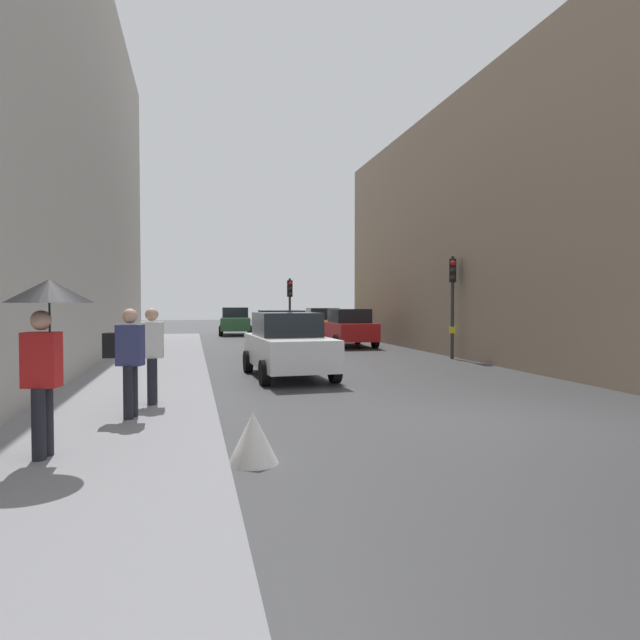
{
  "coord_description": "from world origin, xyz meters",
  "views": [
    {
      "loc": [
        -4.96,
        -8.49,
        2.01
      ],
      "look_at": [
        -0.69,
        9.73,
        1.45
      ],
      "focal_mm": 30.7,
      "sensor_mm": 36.0,
      "label": 1
    }
  ],
  "objects_px": {
    "traffic_light_mid_street": "(453,288)",
    "pedestrian_with_grey_backpack": "(127,356)",
    "warning_sign_triangle": "(253,438)",
    "car_green_estate": "(235,321)",
    "car_blue_van": "(281,334)",
    "car_white_compact": "(288,345)",
    "pedestrian_with_umbrella": "(47,318)",
    "traffic_light_far_median": "(290,298)",
    "pedestrian_with_black_backpack": "(149,350)",
    "car_yellow_taxi": "(322,324)",
    "car_red_sedan": "(348,328)"
  },
  "relations": [
    {
      "from": "car_green_estate",
      "to": "pedestrian_with_black_backpack",
      "type": "bearing_deg",
      "value": -97.92
    },
    {
      "from": "car_red_sedan",
      "to": "pedestrian_with_grey_backpack",
      "type": "relative_size",
      "value": 2.37
    },
    {
      "from": "car_red_sedan",
      "to": "pedestrian_with_umbrella",
      "type": "relative_size",
      "value": 1.96
    },
    {
      "from": "warning_sign_triangle",
      "to": "car_green_estate",
      "type": "bearing_deg",
      "value": 86.06
    },
    {
      "from": "car_yellow_taxi",
      "to": "car_red_sedan",
      "type": "bearing_deg",
      "value": -90.14
    },
    {
      "from": "pedestrian_with_black_backpack",
      "to": "pedestrian_with_umbrella",
      "type": "bearing_deg",
      "value": -105.12
    },
    {
      "from": "pedestrian_with_grey_backpack",
      "to": "car_red_sedan",
      "type": "bearing_deg",
      "value": 62.1
    },
    {
      "from": "traffic_light_mid_street",
      "to": "pedestrian_with_umbrella",
      "type": "xyz_separation_m",
      "value": [
        -10.88,
        -11.09,
        -0.73
      ]
    },
    {
      "from": "traffic_light_mid_street",
      "to": "car_blue_van",
      "type": "relative_size",
      "value": 0.86
    },
    {
      "from": "traffic_light_mid_street",
      "to": "car_red_sedan",
      "type": "relative_size",
      "value": 0.89
    },
    {
      "from": "car_yellow_taxi",
      "to": "car_white_compact",
      "type": "distance_m",
      "value": 16.03
    },
    {
      "from": "car_blue_van",
      "to": "pedestrian_with_grey_backpack",
      "type": "relative_size",
      "value": 2.43
    },
    {
      "from": "car_yellow_taxi",
      "to": "warning_sign_triangle",
      "type": "bearing_deg",
      "value": -105.45
    },
    {
      "from": "traffic_light_mid_street",
      "to": "pedestrian_with_grey_backpack",
      "type": "xyz_separation_m",
      "value": [
        -10.21,
        -8.91,
        -1.41
      ]
    },
    {
      "from": "pedestrian_with_umbrella",
      "to": "pedestrian_with_black_backpack",
      "type": "xyz_separation_m",
      "value": [
        0.92,
        3.4,
        -0.68
      ]
    },
    {
      "from": "traffic_light_far_median",
      "to": "car_green_estate",
      "type": "height_order",
      "value": "traffic_light_far_median"
    },
    {
      "from": "traffic_light_far_median",
      "to": "pedestrian_with_grey_backpack",
      "type": "bearing_deg",
      "value": -107.86
    },
    {
      "from": "car_white_compact",
      "to": "pedestrian_with_black_backpack",
      "type": "relative_size",
      "value": 2.42
    },
    {
      "from": "pedestrian_with_grey_backpack",
      "to": "warning_sign_triangle",
      "type": "xyz_separation_m",
      "value": [
        1.76,
        -2.45,
        -0.84
      ]
    },
    {
      "from": "car_yellow_taxi",
      "to": "car_green_estate",
      "type": "relative_size",
      "value": 1.0
    },
    {
      "from": "car_green_estate",
      "to": "pedestrian_with_umbrella",
      "type": "distance_m",
      "value": 28.72
    },
    {
      "from": "car_blue_van",
      "to": "car_red_sedan",
      "type": "relative_size",
      "value": 1.03
    },
    {
      "from": "car_blue_van",
      "to": "car_green_estate",
      "type": "bearing_deg",
      "value": 91.95
    },
    {
      "from": "warning_sign_triangle",
      "to": "car_white_compact",
      "type": "bearing_deg",
      "value": 77.08
    },
    {
      "from": "traffic_light_far_median",
      "to": "warning_sign_triangle",
      "type": "xyz_separation_m",
      "value": [
        -4.14,
        -20.76,
        -1.95
      ]
    },
    {
      "from": "pedestrian_with_black_backpack",
      "to": "warning_sign_triangle",
      "type": "distance_m",
      "value": 4.04
    },
    {
      "from": "traffic_light_far_median",
      "to": "traffic_light_mid_street",
      "type": "height_order",
      "value": "traffic_light_mid_street"
    },
    {
      "from": "car_red_sedan",
      "to": "warning_sign_triangle",
      "type": "bearing_deg",
      "value": -109.73
    },
    {
      "from": "car_blue_van",
      "to": "car_white_compact",
      "type": "bearing_deg",
      "value": -97.29
    },
    {
      "from": "car_blue_van",
      "to": "pedestrian_with_black_backpack",
      "type": "height_order",
      "value": "pedestrian_with_black_backpack"
    },
    {
      "from": "traffic_light_mid_street",
      "to": "pedestrian_with_grey_backpack",
      "type": "height_order",
      "value": "traffic_light_mid_street"
    },
    {
      "from": "traffic_light_mid_street",
      "to": "car_white_compact",
      "type": "relative_size",
      "value": 0.87
    },
    {
      "from": "pedestrian_with_grey_backpack",
      "to": "warning_sign_triangle",
      "type": "distance_m",
      "value": 3.13
    },
    {
      "from": "traffic_light_far_median",
      "to": "pedestrian_with_black_backpack",
      "type": "height_order",
      "value": "traffic_light_far_median"
    },
    {
      "from": "car_white_compact",
      "to": "car_green_estate",
      "type": "xyz_separation_m",
      "value": [
        0.16,
        20.75,
        0.0
      ]
    },
    {
      "from": "pedestrian_with_grey_backpack",
      "to": "warning_sign_triangle",
      "type": "relative_size",
      "value": 2.72
    },
    {
      "from": "traffic_light_mid_street",
      "to": "car_green_estate",
      "type": "bearing_deg",
      "value": 110.58
    },
    {
      "from": "car_green_estate",
      "to": "warning_sign_triangle",
      "type": "xyz_separation_m",
      "value": [
        -1.97,
        -28.62,
        -0.55
      ]
    },
    {
      "from": "traffic_light_far_median",
      "to": "car_blue_van",
      "type": "distance_m",
      "value": 7.82
    },
    {
      "from": "car_white_compact",
      "to": "pedestrian_with_umbrella",
      "type": "height_order",
      "value": "pedestrian_with_umbrella"
    },
    {
      "from": "car_white_compact",
      "to": "warning_sign_triangle",
      "type": "xyz_separation_m",
      "value": [
        -1.81,
        -7.87,
        -0.55
      ]
    },
    {
      "from": "traffic_light_far_median",
      "to": "traffic_light_mid_street",
      "type": "relative_size",
      "value": 0.88
    },
    {
      "from": "car_red_sedan",
      "to": "warning_sign_triangle",
      "type": "relative_size",
      "value": 6.47
    },
    {
      "from": "pedestrian_with_umbrella",
      "to": "warning_sign_triangle",
      "type": "bearing_deg",
      "value": -6.06
    },
    {
      "from": "car_white_compact",
      "to": "pedestrian_with_grey_backpack",
      "type": "bearing_deg",
      "value": -123.28
    },
    {
      "from": "pedestrian_with_umbrella",
      "to": "car_yellow_taxi",
      "type": "bearing_deg",
      "value": 68.95
    },
    {
      "from": "warning_sign_triangle",
      "to": "traffic_light_mid_street",
      "type": "bearing_deg",
      "value": 53.33
    },
    {
      "from": "car_white_compact",
      "to": "pedestrian_with_umbrella",
      "type": "relative_size",
      "value": 2.0
    },
    {
      "from": "car_green_estate",
      "to": "warning_sign_triangle",
      "type": "height_order",
      "value": "car_green_estate"
    },
    {
      "from": "car_green_estate",
      "to": "pedestrian_with_grey_backpack",
      "type": "relative_size",
      "value": 2.44
    }
  ]
}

